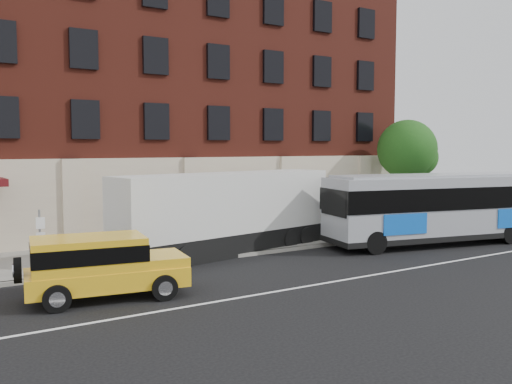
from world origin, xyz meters
TOP-DOWN VIEW (x-y plane):
  - ground at (0.00, 0.00)m, footprint 120.00×120.00m
  - sidewalk at (0.00, 9.00)m, footprint 60.00×6.00m
  - kerb at (0.00, 6.00)m, footprint 60.00×0.25m
  - lane_line at (0.00, 0.50)m, footprint 60.00×0.12m
  - building at (-0.01, 16.92)m, footprint 30.00×12.10m
  - sign_pole at (-8.50, 6.15)m, footprint 0.30×0.20m
  - street_tree at (13.54, 9.48)m, footprint 3.60×3.60m
  - city_bus at (9.67, 3.46)m, footprint 12.63×5.17m
  - yellow_suv at (-7.46, 2.74)m, footprint 5.22×2.82m
  - shipping_container at (-0.55, 6.97)m, footprint 10.87×3.99m

SIDE VIEW (x-z plane):
  - ground at x=0.00m, z-range 0.00..0.00m
  - lane_line at x=0.00m, z-range 0.00..0.01m
  - sidewalk at x=0.00m, z-range 0.00..0.15m
  - kerb at x=0.00m, z-range 0.00..0.15m
  - yellow_suv at x=-7.46m, z-range 0.14..2.09m
  - sign_pole at x=-8.50m, z-range 0.20..2.70m
  - shipping_container at x=-0.55m, z-range -0.02..3.53m
  - city_bus at x=9.67m, z-range 0.18..3.56m
  - street_tree at x=13.54m, z-range 1.31..7.51m
  - building at x=-0.01m, z-range 0.08..15.08m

